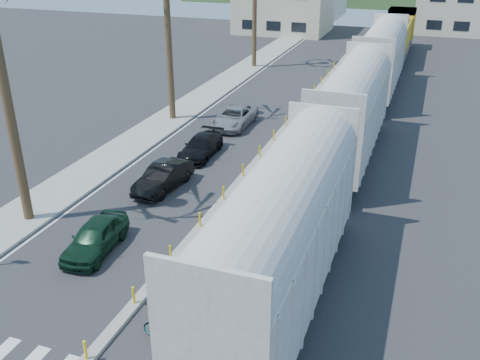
# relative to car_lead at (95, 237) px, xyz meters

# --- Properties ---
(ground) EXTENTS (140.00, 140.00, 0.00)m
(ground) POSITION_rel_car_lead_xyz_m (3.44, -4.77, -0.68)
(ground) COLOR #28282B
(ground) RESTS_ON ground
(sidewalk) EXTENTS (3.00, 90.00, 0.15)m
(sidewalk) POSITION_rel_car_lead_xyz_m (-5.06, 20.23, -0.61)
(sidewalk) COLOR gray
(sidewalk) RESTS_ON ground
(rails) EXTENTS (1.56, 100.00, 0.06)m
(rails) POSITION_rel_car_lead_xyz_m (8.44, 23.23, -0.65)
(rails) COLOR black
(rails) RESTS_ON ground
(median) EXTENTS (0.45, 60.00, 0.85)m
(median) POSITION_rel_car_lead_xyz_m (3.44, 15.19, -0.60)
(median) COLOR gray
(median) RESTS_ON ground
(lane_markings) EXTENTS (9.42, 90.00, 0.01)m
(lane_markings) POSITION_rel_car_lead_xyz_m (1.29, 20.23, -0.68)
(lane_markings) COLOR silver
(lane_markings) RESTS_ON ground
(freight_train) EXTENTS (3.00, 60.94, 5.85)m
(freight_train) POSITION_rel_car_lead_xyz_m (8.44, 19.68, 2.22)
(freight_train) COLOR #B0ADA1
(freight_train) RESTS_ON ground
(car_lead) EXTENTS (2.42, 4.34, 1.37)m
(car_lead) POSITION_rel_car_lead_xyz_m (0.00, 0.00, 0.00)
(car_lead) COLOR #10301E
(car_lead) RESTS_ON ground
(car_second) EXTENTS (2.24, 4.44, 1.37)m
(car_second) POSITION_rel_car_lead_xyz_m (-0.10, 6.51, 0.00)
(car_second) COLOR black
(car_second) RESTS_ON ground
(car_third) EXTENTS (1.92, 4.37, 1.25)m
(car_third) POSITION_rel_car_lead_xyz_m (-0.09, 11.48, -0.06)
(car_third) COLOR black
(car_third) RESTS_ON ground
(car_rear) EXTENTS (2.29, 4.89, 1.35)m
(car_rear) POSITION_rel_car_lead_xyz_m (-0.10, 17.38, -0.01)
(car_rear) COLOR #9FA2A4
(car_rear) RESTS_ON ground
(cyclist) EXTENTS (0.76, 1.74, 2.10)m
(cyclist) POSITION_rel_car_lead_xyz_m (5.34, -3.95, -0.01)
(cyclist) COLOR #9EA0A5
(cyclist) RESTS_ON ground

